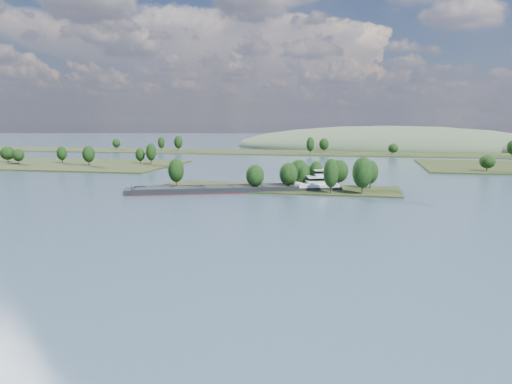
# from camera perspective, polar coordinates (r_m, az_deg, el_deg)

# --- Properties ---
(ground) EXTENTS (1800.00, 1800.00, 0.00)m
(ground) POSITION_cam_1_polar(r_m,az_deg,el_deg) (150.05, -1.52, -2.79)
(ground) COLOR #374D5F
(ground) RESTS_ON ground
(tree_island) EXTENTS (100.00, 30.00, 15.45)m
(tree_island) POSITION_cam_1_polar(r_m,az_deg,el_deg) (205.45, 4.29, 1.43)
(tree_island) COLOR #232E14
(tree_island) RESTS_ON ground
(back_shoreline) EXTENTS (900.00, 60.00, 15.73)m
(back_shoreline) POSITION_cam_1_polar(r_m,az_deg,el_deg) (424.53, 8.90, 4.46)
(back_shoreline) COLOR #232E14
(back_shoreline) RESTS_ON ground
(hill_west) EXTENTS (320.00, 160.00, 44.00)m
(hill_west) POSITION_cam_1_polar(r_m,az_deg,el_deg) (524.39, 14.97, 4.93)
(hill_west) COLOR #42553A
(hill_west) RESTS_ON ground
(cargo_barge) EXTENTS (84.26, 39.86, 11.66)m
(cargo_barge) POSITION_cam_1_polar(r_m,az_deg,el_deg) (200.42, -0.64, 0.47)
(cargo_barge) COLOR black
(cargo_barge) RESTS_ON ground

